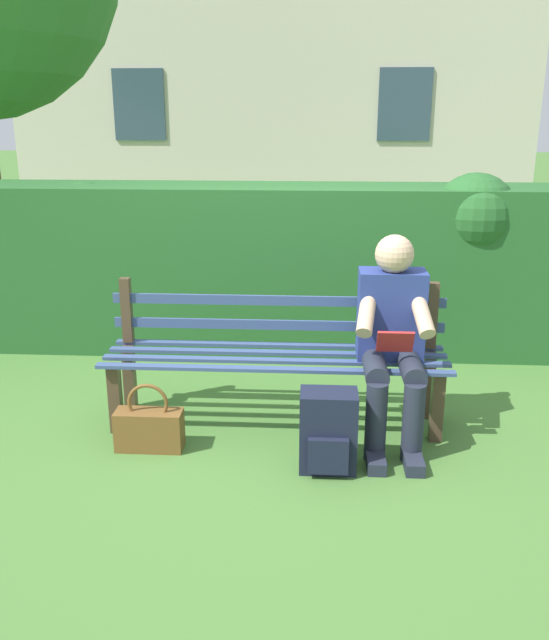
% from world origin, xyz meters
% --- Properties ---
extents(ground, '(60.00, 60.00, 0.00)m').
position_xyz_m(ground, '(0.00, 0.00, 0.00)').
color(ground, '#477533').
extents(park_bench, '(2.04, 0.47, 0.86)m').
position_xyz_m(park_bench, '(0.00, -0.06, 0.43)').
color(park_bench, '#4C3828').
rests_on(park_bench, ground).
extents(person_seated, '(0.44, 0.73, 1.18)m').
position_xyz_m(person_seated, '(-0.67, 0.10, 0.62)').
color(person_seated, navy).
rests_on(person_seated, ground).
extents(hedge_backdrop, '(5.47, 0.75, 1.41)m').
position_xyz_m(hedge_backdrop, '(0.20, -1.44, 0.68)').
color(hedge_backdrop, '#265B28').
rests_on(hedge_backdrop, ground).
extents(building_facade, '(9.21, 3.11, 6.98)m').
position_xyz_m(building_facade, '(0.58, -9.90, 3.49)').
color(building_facade, beige).
rests_on(building_facade, ground).
extents(backpack, '(0.30, 0.27, 0.44)m').
position_xyz_m(backpack, '(-0.31, 0.52, 0.22)').
color(backpack, '#191E33').
rests_on(backpack, ground).
extents(handbag, '(0.38, 0.15, 0.40)m').
position_xyz_m(handbag, '(0.69, 0.36, 0.13)').
color(handbag, brown).
rests_on(handbag, ground).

